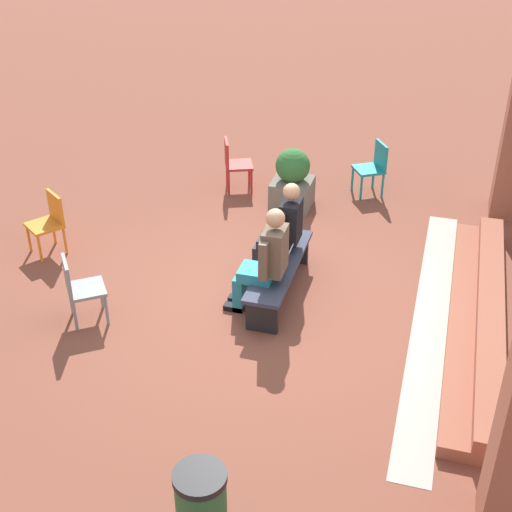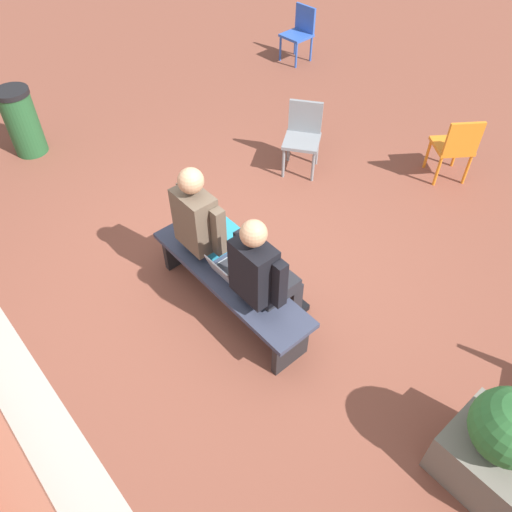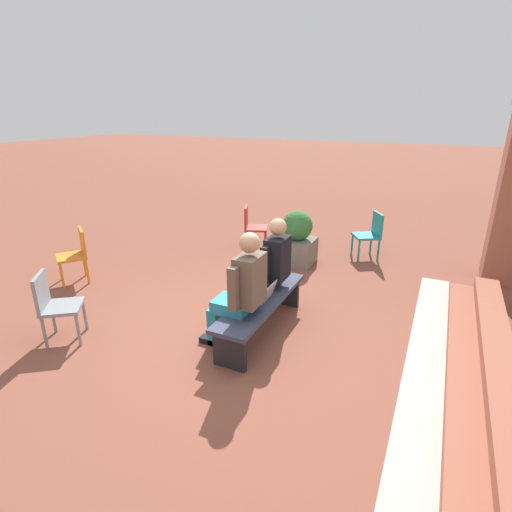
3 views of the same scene
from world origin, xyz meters
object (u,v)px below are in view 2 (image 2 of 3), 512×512
(litter_bin, at_px, (22,122))
(plastic_chair_far_right, at_px, (300,30))
(plastic_chair_far_left, at_px, (303,133))
(laptop, at_px, (227,271))
(bench, at_px, (230,282))
(planter, at_px, (497,444))
(person_student, at_px, (264,274))
(plastic_chair_foreground, at_px, (456,145))
(person_adult, at_px, (206,225))

(litter_bin, bearing_deg, plastic_chair_far_right, -94.16)
(plastic_chair_far_right, bearing_deg, plastic_chair_far_left, 136.17)
(laptop, distance_m, plastic_chair_far_right, 5.42)
(bench, height_order, planter, planter)
(laptop, xyz_separation_m, plastic_chair_far_left, (1.17, -2.10, -0.02))
(person_student, relative_size, plastic_chair_foreground, 1.61)
(person_student, height_order, plastic_chair_foreground, person_student)
(bench, distance_m, litter_bin, 3.75)
(bench, distance_m, plastic_chair_far_left, 2.40)
(plastic_chair_far_left, distance_m, planter, 3.93)
(planter, bearing_deg, person_student, 9.72)
(plastic_chair_far_right, bearing_deg, planter, 146.62)
(plastic_chair_far_left, distance_m, plastic_chair_foreground, 1.78)
(plastic_chair_far_left, relative_size, planter, 0.89)
(bench, distance_m, laptop, 0.15)
(person_adult, distance_m, laptop, 0.46)
(plastic_chair_far_right, relative_size, plastic_chair_foreground, 1.00)
(plastic_chair_far_right, height_order, plastic_chair_foreground, same)
(person_student, distance_m, planter, 2.05)
(bench, bearing_deg, person_adult, -9.97)
(person_student, bearing_deg, bench, 10.20)
(person_student, relative_size, planter, 1.43)
(litter_bin, bearing_deg, laptop, -175.06)
(person_adult, height_order, plastic_chair_foreground, person_adult)
(plastic_chair_far_left, distance_m, litter_bin, 3.52)
(person_student, height_order, plastic_chair_far_right, person_student)
(person_student, relative_size, litter_bin, 1.57)
(litter_bin, bearing_deg, bench, -174.89)
(person_adult, height_order, litter_bin, person_adult)
(person_adult, bearing_deg, person_student, 179.83)
(bench, xyz_separation_m, plastic_chair_far_left, (1.18, -2.08, 0.13))
(plastic_chair_far_right, height_order, planter, planter)
(person_adult, height_order, plastic_chair_far_left, person_adult)
(laptop, height_order, plastic_chair_far_right, plastic_chair_far_right)
(plastic_chair_far_left, height_order, litter_bin, litter_bin)
(person_student, height_order, laptop, person_student)
(bench, relative_size, plastic_chair_far_right, 2.14)
(bench, bearing_deg, person_student, -169.80)
(plastic_chair_far_left, xyz_separation_m, litter_bin, (2.55, 2.42, -0.05))
(laptop, relative_size, plastic_chair_far_right, 0.38)
(laptop, distance_m, plastic_chair_foreground, 3.26)
(person_student, height_order, plastic_chair_far_left, person_student)
(person_student, height_order, litter_bin, person_student)
(bench, xyz_separation_m, person_student, (-0.38, -0.07, 0.36))
(person_student, height_order, person_adult, person_adult)
(person_student, relative_size, plastic_chair_far_right, 1.61)
(plastic_chair_far_left, height_order, planter, planter)
(plastic_chair_far_left, bearing_deg, person_adult, 111.16)
(laptop, distance_m, litter_bin, 3.74)
(laptop, xyz_separation_m, planter, (-2.39, -0.42, -0.06))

